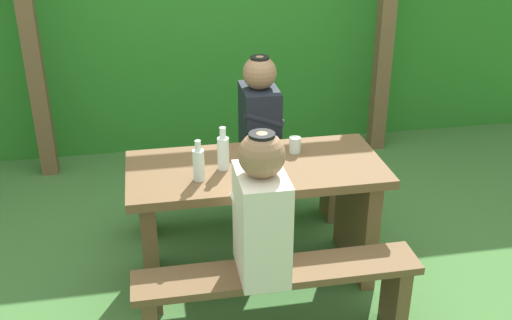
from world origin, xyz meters
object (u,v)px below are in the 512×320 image
object	(u,v)px
drinking_glass	(295,145)
bottle_left	(199,164)
bottle_right	(223,152)
cell_phone	(267,168)
bench_far	(240,182)
bench_near	(278,290)
person_black_coat	(260,116)
person_white_shirt	(261,211)
picnic_table	(256,202)

from	to	relation	value
drinking_glass	bottle_left	bearing A→B (deg)	-157.13
bottle_right	bottle_left	bearing A→B (deg)	-143.86
cell_phone	bench_far	bearing A→B (deg)	74.15
bench_near	person_black_coat	world-z (taller)	person_black_coat
person_white_shirt	person_black_coat	size ratio (longest dim) A/B	1.00
bench_near	bottle_left	world-z (taller)	bottle_left
person_white_shirt	cell_phone	size ratio (longest dim) A/B	5.14
bench_far	bottle_right	world-z (taller)	bottle_right
picnic_table	person_white_shirt	size ratio (longest dim) A/B	1.95
drinking_glass	bottle_left	size ratio (longest dim) A/B	0.41
bottle_right	cell_phone	world-z (taller)	bottle_right
person_white_shirt	bottle_left	distance (m)	0.52
bench_far	bottle_right	size ratio (longest dim) A/B	5.83
person_black_coat	cell_phone	distance (m)	0.64
person_black_coat	drinking_glass	distance (m)	0.46
drinking_glass	bottle_right	bearing A→B (deg)	-162.27
cell_phone	bench_near	bearing A→B (deg)	-115.48
drinking_glass	bottle_right	xyz separation A→B (m)	(-0.43, -0.14, 0.06)
bench_near	person_white_shirt	bearing A→B (deg)	177.70
bench_near	person_black_coat	xyz separation A→B (m)	(0.13, 1.16, 0.46)
bottle_left	bench_near	bearing A→B (deg)	-55.48
picnic_table	bench_far	xyz separation A→B (m)	(0.00, 0.58, -0.17)
bench_far	person_black_coat	xyz separation A→B (m)	(0.13, -0.00, 0.46)
person_black_coat	bottle_left	bearing A→B (deg)	-123.23
bottle_left	cell_phone	distance (m)	0.38
bench_near	cell_phone	size ratio (longest dim) A/B	10.00
picnic_table	cell_phone	bearing A→B (deg)	-49.17
bench_near	bottle_left	size ratio (longest dim) A/B	6.33
bench_near	bench_far	bearing A→B (deg)	90.00
bench_far	person_black_coat	size ratio (longest dim) A/B	1.95
bench_far	cell_phone	distance (m)	0.76
picnic_table	cell_phone	xyz separation A→B (m)	(0.05, -0.06, 0.23)
person_black_coat	bottle_left	distance (m)	0.83
person_black_coat	bottle_left	world-z (taller)	person_black_coat
bottle_left	drinking_glass	bearing A→B (deg)	22.87
person_black_coat	bench_far	bearing A→B (deg)	178.55
person_white_shirt	drinking_glass	xyz separation A→B (m)	(0.33, 0.70, -0.01)
bench_far	person_black_coat	bearing A→B (deg)	-1.45
person_black_coat	bottle_left	xyz separation A→B (m)	(-0.45, -0.69, 0.04)
picnic_table	drinking_glass	distance (m)	0.39
picnic_table	cell_phone	distance (m)	0.25
drinking_glass	picnic_table	bearing A→B (deg)	-152.87
picnic_table	bench_near	bearing A→B (deg)	-90.00
bench_near	person_white_shirt	xyz separation A→B (m)	(-0.08, 0.00, 0.46)
picnic_table	person_black_coat	bearing A→B (deg)	77.24
bench_far	bottle_left	world-z (taller)	bottle_left
bottle_right	cell_phone	bearing A→B (deg)	-11.51
picnic_table	person_black_coat	distance (m)	0.66
picnic_table	bottle_right	distance (m)	0.38
bottle_left	bottle_right	xyz separation A→B (m)	(0.14, 0.10, 0.01)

